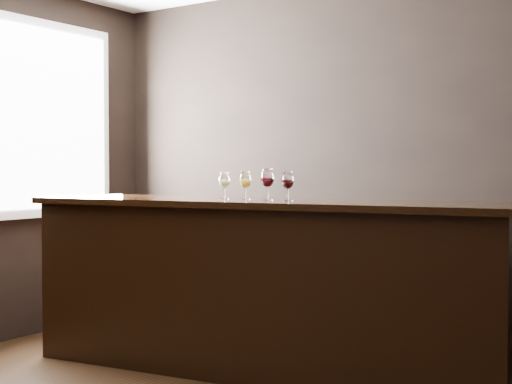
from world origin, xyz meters
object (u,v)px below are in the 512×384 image
Objects in this scene: glass_amber at (245,180)px; bar_counter at (262,290)px; back_bar_shelf at (319,286)px; glass_white at (224,181)px; glass_red_a at (267,179)px; glass_red_b at (288,181)px.

bar_counter is at bearing 4.81° from glass_amber.
glass_white is (-0.26, -0.86, 0.81)m from back_bar_shelf.
glass_white is at bearing 173.33° from bar_counter.
bar_counter is at bearing -87.42° from back_bar_shelf.
bar_counter is 1.24× the size of back_bar_shelf.
back_bar_shelf is 1.21m from glass_white.
glass_white is 0.87× the size of glass_red_a.
bar_counter is at bearing 168.93° from glass_red_a.
glass_amber is 0.33m from glass_red_b.
bar_counter is at bearing 176.20° from glass_red_b.
glass_amber is at bearing -95.81° from back_bar_shelf.
back_bar_shelf is at bearing 84.19° from glass_amber.
glass_red_a is (0.09, -0.86, 0.83)m from back_bar_shelf.
glass_red_b reaches higher than glass_white.
bar_counter is 0.73m from glass_amber.
glass_red_a is at bearing -84.33° from back_bar_shelf.
glass_amber reaches higher than bar_counter.
glass_white is at bearing 179.13° from glass_red_b.
glass_red_a is at bearing -0.56° from glass_white.
glass_red_b is at bearing -11.57° from bar_counter.
glass_amber is (-0.13, -0.01, 0.72)m from bar_counter.
back_bar_shelf is 13.66× the size of glass_red_b.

